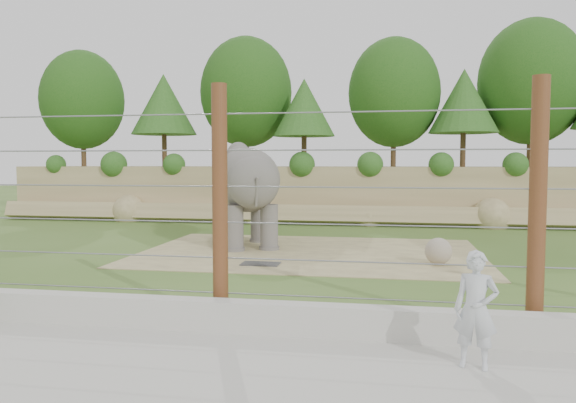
% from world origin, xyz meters
% --- Properties ---
extents(ground, '(90.00, 90.00, 0.00)m').
position_xyz_m(ground, '(0.00, 0.00, 0.00)').
color(ground, '#3F5F20').
rests_on(ground, ground).
extents(back_embankment, '(30.00, 5.52, 8.77)m').
position_xyz_m(back_embankment, '(0.59, 12.68, 3.97)').
color(back_embankment, '#908053').
rests_on(back_embankment, ground).
extents(dirt_patch, '(10.00, 7.00, 0.02)m').
position_xyz_m(dirt_patch, '(0.50, 3.00, 0.01)').
color(dirt_patch, '#8E7F57').
rests_on(dirt_patch, ground).
extents(drain_grate, '(1.00, 0.60, 0.03)m').
position_xyz_m(drain_grate, '(-0.51, 0.75, 0.04)').
color(drain_grate, '#262628').
rests_on(drain_grate, dirt_patch).
extents(elephant, '(3.24, 4.45, 3.31)m').
position_xyz_m(elephant, '(-1.66, 3.86, 1.66)').
color(elephant, '#59544F').
rests_on(elephant, ground).
extents(stone_ball, '(0.71, 0.71, 0.71)m').
position_xyz_m(stone_ball, '(4.09, 1.55, 0.37)').
color(stone_ball, gray).
rests_on(stone_ball, dirt_patch).
extents(retaining_wall, '(26.00, 0.35, 0.50)m').
position_xyz_m(retaining_wall, '(0.00, -5.00, 0.25)').
color(retaining_wall, beige).
rests_on(retaining_wall, ground).
extents(walkway, '(26.00, 4.00, 0.01)m').
position_xyz_m(walkway, '(0.00, -7.00, 0.01)').
color(walkway, beige).
rests_on(walkway, ground).
extents(barrier_fence, '(20.26, 0.26, 4.00)m').
position_xyz_m(barrier_fence, '(0.00, -4.50, 2.00)').
color(barrier_fence, brown).
rests_on(barrier_fence, ground).
extents(zookeeper, '(0.64, 0.50, 1.55)m').
position_xyz_m(zookeeper, '(3.91, -5.99, 0.78)').
color(zookeeper, '#AFB5B9').
rests_on(zookeeper, walkway).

